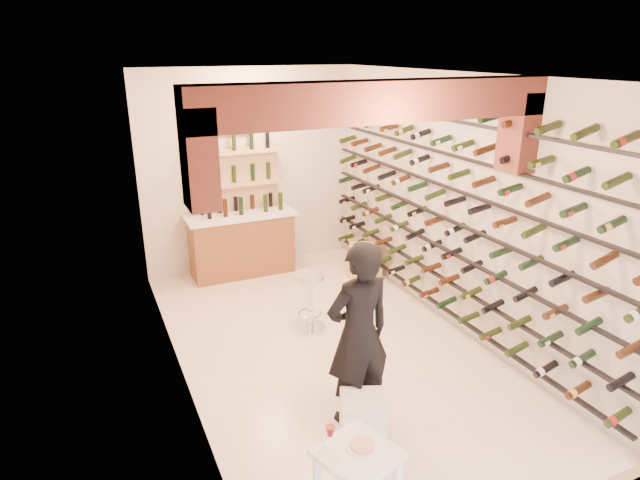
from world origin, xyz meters
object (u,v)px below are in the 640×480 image
(tasting_table, at_px, (357,467))
(person, at_px, (358,335))
(back_counter, at_px, (242,242))
(crate_lower, at_px, (364,269))
(wine_rack, at_px, (442,211))
(white_stool, at_px, (363,422))
(chrome_barstool, at_px, (310,297))

(tasting_table, distance_m, person, 1.37)
(tasting_table, height_order, person, person)
(back_counter, height_order, crate_lower, back_counter)
(back_counter, bearing_deg, crate_lower, -29.20)
(back_counter, relative_size, tasting_table, 1.88)
(wine_rack, xyz_separation_m, crate_lower, (-0.13, 1.70, -1.40))
(wine_rack, xyz_separation_m, white_stool, (-1.99, -1.66, -1.30))
(person, bearing_deg, back_counter, -94.93)
(back_counter, bearing_deg, chrome_barstool, -82.94)
(back_counter, distance_m, chrome_barstool, 2.14)
(back_counter, xyz_separation_m, crate_lower, (1.70, -0.95, -0.38))
(crate_lower, bearing_deg, chrome_barstool, -140.88)
(tasting_table, height_order, white_stool, tasting_table)
(person, bearing_deg, white_stool, 65.38)
(tasting_table, relative_size, person, 0.49)
(wine_rack, bearing_deg, tasting_table, -135.29)
(white_stool, bearing_deg, back_counter, 87.85)
(tasting_table, relative_size, crate_lower, 1.82)
(back_counter, height_order, person, person)
(wine_rack, xyz_separation_m, person, (-1.86, -1.30, -0.62))
(white_stool, bearing_deg, crate_lower, 60.98)
(crate_lower, bearing_deg, wine_rack, -85.59)
(white_stool, distance_m, person, 0.78)
(white_stool, height_order, crate_lower, white_stool)
(tasting_table, distance_m, crate_lower, 4.82)
(tasting_table, xyz_separation_m, crate_lower, (2.37, 4.17, -0.46))
(back_counter, height_order, white_stool, back_counter)
(person, xyz_separation_m, chrome_barstool, (0.29, 1.83, -0.48))
(tasting_table, xyz_separation_m, person, (0.64, 1.17, 0.32))
(crate_lower, bearing_deg, person, -120.00)
(back_counter, relative_size, white_stool, 3.43)
(tasting_table, distance_m, white_stool, 1.02)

